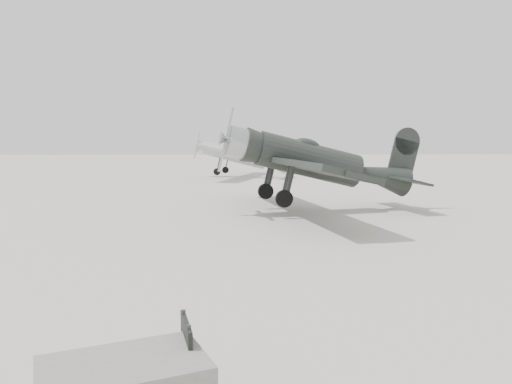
{
  "coord_description": "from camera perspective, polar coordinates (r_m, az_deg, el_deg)",
  "views": [
    {
      "loc": [
        -1.17,
        -14.7,
        3.33
      ],
      "look_at": [
        -0.59,
        1.85,
        1.5
      ],
      "focal_mm": 35.0,
      "sensor_mm": 36.0,
      "label": 1
    }
  ],
  "objects": [
    {
      "name": "ground",
      "position": [
        15.11,
        2.49,
        -6.43
      ],
      "size": [
        160.0,
        160.0,
        0.0
      ],
      "primitive_type": "plane",
      "color": "#A5A192",
      "rests_on": "ground"
    },
    {
      "name": "lowwing_monoplane",
      "position": [
        22.29,
        7.02,
        3.35
      ],
      "size": [
        9.34,
        12.94,
        4.16
      ],
      "rotation": [
        0.0,
        0.24,
        0.21
      ],
      "color": "black",
      "rests_on": "ground"
    },
    {
      "name": "highwing_monoplane",
      "position": [
        41.46,
        -2.06,
        4.49
      ],
      "size": [
        8.17,
        11.37,
        3.23
      ],
      "rotation": [
        0.0,
        0.23,
        -0.28
      ],
      "color": "#A9ABAE",
      "rests_on": "ground"
    },
    {
      "name": "sign_board",
      "position": [
        6.48,
        -7.93,
        -17.83
      ],
      "size": [
        0.23,
        0.79,
        1.15
      ],
      "rotation": [
        0.0,
        0.0,
        0.22
      ],
      "color": "#333333",
      "rests_on": "ground"
    }
  ]
}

